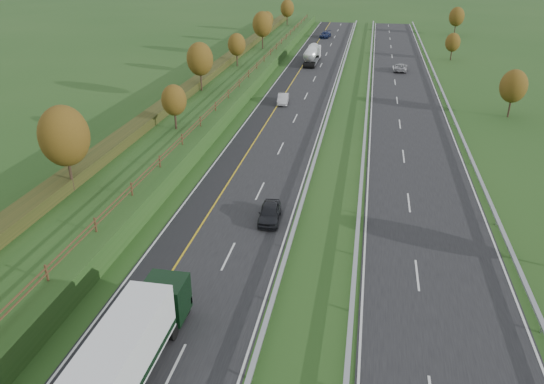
{
  "coord_description": "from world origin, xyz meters",
  "views": [
    {
      "loc": [
        10.76,
        -10.3,
        21.53
      ],
      "look_at": [
        3.27,
        30.42,
        2.2
      ],
      "focal_mm": 35.0,
      "sensor_mm": 36.0,
      "label": 1
    }
  ],
  "objects_px": {
    "box_lorry": "(113,375)",
    "car_dark_near": "(270,213)",
    "car_oncoming": "(401,67)",
    "car_silver_mid": "(283,99)",
    "car_small_far": "(325,35)",
    "road_tanker": "(312,54)"
  },
  "relations": [
    {
      "from": "road_tanker",
      "to": "car_silver_mid",
      "type": "bearing_deg",
      "value": -91.58
    },
    {
      "from": "box_lorry",
      "to": "car_silver_mid",
      "type": "distance_m",
      "value": 58.37
    },
    {
      "from": "road_tanker",
      "to": "car_silver_mid",
      "type": "distance_m",
      "value": 30.64
    },
    {
      "from": "box_lorry",
      "to": "car_dark_near",
      "type": "bearing_deg",
      "value": 79.89
    },
    {
      "from": "road_tanker",
      "to": "car_dark_near",
      "type": "relative_size",
      "value": 2.59
    },
    {
      "from": "box_lorry",
      "to": "car_small_far",
      "type": "height_order",
      "value": "box_lorry"
    },
    {
      "from": "box_lorry",
      "to": "car_small_far",
      "type": "bearing_deg",
      "value": 90.24
    },
    {
      "from": "car_silver_mid",
      "to": "car_small_far",
      "type": "bearing_deg",
      "value": 84.24
    },
    {
      "from": "car_dark_near",
      "to": "car_oncoming",
      "type": "height_order",
      "value": "car_dark_near"
    },
    {
      "from": "box_lorry",
      "to": "car_oncoming",
      "type": "bearing_deg",
      "value": 78.62
    },
    {
      "from": "car_dark_near",
      "to": "car_small_far",
      "type": "xyz_separation_m",
      "value": [
        -4.34,
        100.25,
        0.03
      ]
    },
    {
      "from": "car_dark_near",
      "to": "car_silver_mid",
      "type": "relative_size",
      "value": 0.99
    },
    {
      "from": "road_tanker",
      "to": "car_small_far",
      "type": "distance_m",
      "value": 32.81
    },
    {
      "from": "road_tanker",
      "to": "car_silver_mid",
      "type": "height_order",
      "value": "road_tanker"
    },
    {
      "from": "box_lorry",
      "to": "car_oncoming",
      "type": "distance_m",
      "value": 86.22
    },
    {
      "from": "box_lorry",
      "to": "road_tanker",
      "type": "xyz_separation_m",
      "value": [
        -0.2,
        88.95,
        -0.47
      ]
    },
    {
      "from": "car_small_far",
      "to": "car_silver_mid",
      "type": "bearing_deg",
      "value": -82.7
    },
    {
      "from": "car_silver_mid",
      "to": "car_small_far",
      "type": "relative_size",
      "value": 0.83
    },
    {
      "from": "car_small_far",
      "to": "car_oncoming",
      "type": "distance_m",
      "value": 41.15
    },
    {
      "from": "box_lorry",
      "to": "car_dark_near",
      "type": "height_order",
      "value": "box_lorry"
    },
    {
      "from": "road_tanker",
      "to": "car_dark_near",
      "type": "xyz_separation_m",
      "value": [
        4.03,
        -67.45,
        -1.08
      ]
    },
    {
      "from": "road_tanker",
      "to": "car_silver_mid",
      "type": "relative_size",
      "value": 2.57
    }
  ]
}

